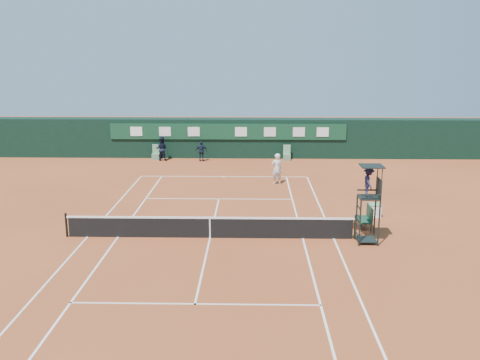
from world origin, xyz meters
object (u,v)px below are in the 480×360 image
umpire_chair (369,188)px  player (277,169)px  cooler (375,210)px  tennis_net (210,227)px  player_bench (367,217)px

umpire_chair → player: (-3.41, 10.49, -1.49)m
umpire_chair → cooler: bearing=72.4°
tennis_net → umpire_chair: umpire_chair is taller
player → cooler: bearing=104.0°
player_bench → player: player is taller
player_bench → player: 9.43m
umpire_chair → cooler: umpire_chair is taller
cooler → player: size_ratio=0.33×
player → tennis_net: bearing=50.7°
umpire_chair → player_bench: umpire_chair is taller
tennis_net → umpire_chair: size_ratio=3.77×
umpire_chair → player_bench: size_ratio=2.85×
player_bench → cooler: size_ratio=1.86×
tennis_net → umpire_chair: 7.10m
tennis_net → player_bench: same height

